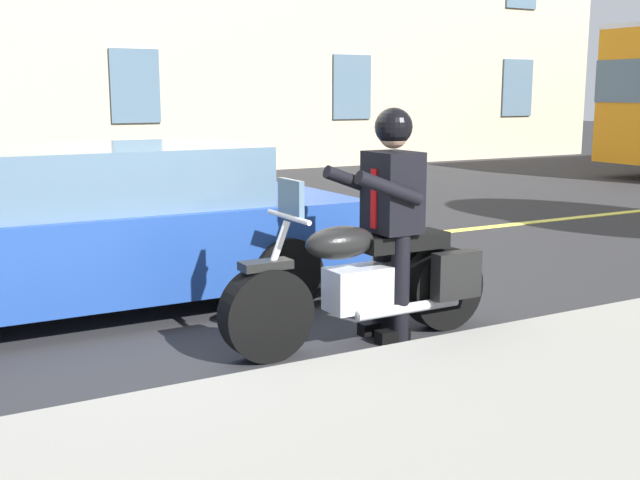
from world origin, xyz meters
name	(u,v)px	position (x,y,z in m)	size (l,w,h in m)	color
ground_plane	(194,309)	(0.00, 0.00, 0.00)	(80.00, 80.00, 0.00)	#28282B
lane_center_stripe	(129,265)	(0.00, -2.00, 0.01)	(60.00, 0.16, 0.01)	#E5DB4C
motorcycle_main	(369,283)	(-0.84, 1.48, 0.45)	(2.21, 0.60, 1.26)	black
rider_main	(391,203)	(-1.03, 1.47, 1.04)	(0.62, 0.54, 1.74)	black
car_silver	(95,230)	(0.70, -0.45, 0.69)	(4.60, 1.92, 1.40)	navy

